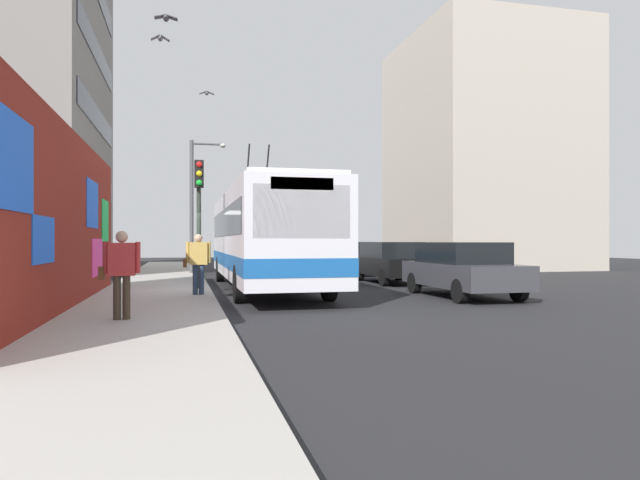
# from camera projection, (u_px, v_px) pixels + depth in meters

# --- Properties ---
(ground_plane) EXTENTS (80.00, 80.00, 0.00)m
(ground_plane) POSITION_uv_depth(u_px,v_px,m) (211.00, 293.00, 17.50)
(ground_plane) COLOR #232326
(sidewalk_slab) EXTENTS (48.00, 3.20, 0.15)m
(sidewalk_slab) POSITION_uv_depth(u_px,v_px,m) (157.00, 292.00, 17.12)
(sidewalk_slab) COLOR #ADA8A0
(sidewalk_slab) RESTS_ON ground_plane
(graffiti_wall) EXTENTS (13.47, 0.32, 4.09)m
(graffiti_wall) POSITION_uv_depth(u_px,v_px,m) (66.00, 222.00, 12.58)
(graffiti_wall) COLOR maroon
(graffiti_wall) RESTS_ON ground_plane
(building_far_left) EXTENTS (12.77, 8.60, 16.87)m
(building_far_left) POSITION_uv_depth(u_px,v_px,m) (0.00, 96.00, 26.58)
(building_far_left) COLOR gray
(building_far_left) RESTS_ON ground_plane
(building_far_right) EXTENTS (10.44, 9.27, 13.97)m
(building_far_right) POSITION_uv_depth(u_px,v_px,m) (483.00, 153.00, 34.68)
(building_far_right) COLOR #B2A899
(building_far_right) RESTS_ON ground_plane
(city_bus) EXTENTS (12.62, 2.67, 5.06)m
(city_bus) POSITION_uv_depth(u_px,v_px,m) (264.00, 235.00, 18.90)
(city_bus) COLOR silver
(city_bus) RESTS_ON ground_plane
(parked_car_dark_gray) EXTENTS (4.52, 1.93, 1.58)m
(parked_car_dark_gray) POSITION_uv_depth(u_px,v_px,m) (462.00, 268.00, 16.32)
(parked_car_dark_gray) COLOR #38383D
(parked_car_dark_gray) RESTS_ON ground_plane
(parked_car_black) EXTENTS (4.43, 1.91, 1.58)m
(parked_car_black) POSITION_uv_depth(u_px,v_px,m) (392.00, 261.00, 21.86)
(parked_car_black) COLOR black
(parked_car_black) RESTS_ON ground_plane
(parked_car_navy) EXTENTS (4.61, 1.77, 1.58)m
(parked_car_navy) POSITION_uv_depth(u_px,v_px,m) (349.00, 257.00, 27.43)
(parked_car_navy) COLOR navy
(parked_car_navy) RESTS_ON ground_plane
(parked_car_red) EXTENTS (4.36, 1.89, 1.58)m
(parked_car_red) POSITION_uv_depth(u_px,v_px,m) (322.00, 255.00, 32.82)
(parked_car_red) COLOR #B21E19
(parked_car_red) RESTS_ON ground_plane
(pedestrian_near_wall) EXTENTS (0.22, 0.74, 1.65)m
(pedestrian_near_wall) POSITION_uv_depth(u_px,v_px,m) (121.00, 268.00, 10.55)
(pedestrian_near_wall) COLOR #3F3326
(pedestrian_near_wall) RESTS_ON sidewalk_slab
(pedestrian_at_curb) EXTENTS (0.22, 0.74, 1.65)m
(pedestrian_at_curb) POSITION_uv_depth(u_px,v_px,m) (198.00, 259.00, 15.50)
(pedestrian_at_curb) COLOR #2D3F59
(pedestrian_at_curb) RESTS_ON sidewalk_slab
(traffic_light) EXTENTS (0.49, 0.28, 3.97)m
(traffic_light) POSITION_uv_depth(u_px,v_px,m) (199.00, 202.00, 17.46)
(traffic_light) COLOR #2D382D
(traffic_light) RESTS_ON sidewalk_slab
(street_lamp) EXTENTS (0.44, 1.67, 6.17)m
(street_lamp) POSITION_uv_depth(u_px,v_px,m) (196.00, 196.00, 26.41)
(street_lamp) COLOR #4C4C51
(street_lamp) RESTS_ON sidewalk_slab
(flying_pigeons) EXTENTS (7.68, 2.05, 0.63)m
(flying_pigeons) POSITION_uv_depth(u_px,v_px,m) (181.00, 56.00, 17.25)
(flying_pigeons) COLOR slate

